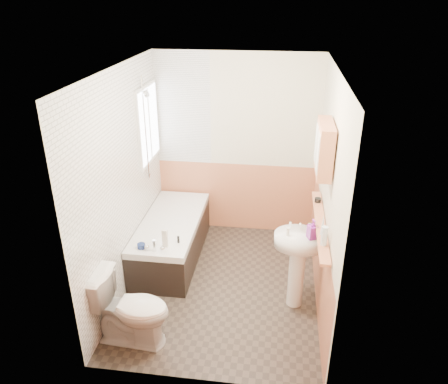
{
  "coord_description": "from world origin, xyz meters",
  "views": [
    {
      "loc": [
        0.59,
        -4.18,
        3.21
      ],
      "look_at": [
        0.0,
        0.15,
        1.15
      ],
      "focal_mm": 35.0,
      "sensor_mm": 36.0,
      "label": 1
    }
  ],
  "objects": [
    {
      "name": "wall_front",
      "position": [
        0.0,
        -1.41,
        1.25
      ],
      "size": [
        2.2,
        0.02,
        2.5
      ],
      "primitive_type": "cube",
      "color": "beige",
      "rests_on": "ground"
    },
    {
      "name": "medicine_cabinet",
      "position": [
        1.01,
        -0.09,
        1.79
      ],
      "size": [
        0.14,
        0.56,
        0.51
      ],
      "color": "#D78158",
      "rests_on": "wall_right"
    },
    {
      "name": "blue_gel",
      "position": [
        -0.64,
        -0.1,
        0.65
      ],
      "size": [
        0.06,
        0.04,
        0.21
      ],
      "primitive_type": "cube",
      "rotation": [
        0.0,
        0.0,
        -0.13
      ],
      "color": "silver",
      "rests_on": "bathtub"
    },
    {
      "name": "soap_bottle",
      "position": [
        0.96,
        -0.28,
        0.94
      ],
      "size": [
        0.17,
        0.23,
        0.1
      ],
      "primitive_type": "imported",
      "rotation": [
        0.0,
        0.0,
        0.39
      ],
      "color": "purple",
      "rests_on": "sink"
    },
    {
      "name": "wainscot_right",
      "position": [
        1.09,
        0.0,
        0.5
      ],
      "size": [
        0.01,
        2.8,
        1.0
      ],
      "primitive_type": "cube",
      "color": "#D78158",
      "rests_on": "wall_right"
    },
    {
      "name": "window",
      "position": [
        -1.06,
        0.95,
        1.65
      ],
      "size": [
        0.03,
        0.79,
        0.99
      ],
      "color": "white",
      "rests_on": "wall_left"
    },
    {
      "name": "wainscot_back",
      "position": [
        0.0,
        1.39,
        0.5
      ],
      "size": [
        2.2,
        0.01,
        1.0
      ],
      "primitive_type": "cube",
      "color": "#D78158",
      "rests_on": "wall_back"
    },
    {
      "name": "wainscot_front",
      "position": [
        0.0,
        -1.39,
        0.5
      ],
      "size": [
        2.2,
        0.01,
        1.0
      ],
      "primitive_type": "cube",
      "color": "#D78158",
      "rests_on": "wall_front"
    },
    {
      "name": "bathtub",
      "position": [
        -0.73,
        0.52,
        0.28
      ],
      "size": [
        0.7,
        1.65,
        0.68
      ],
      "color": "black",
      "rests_on": "floor"
    },
    {
      "name": "wall_left",
      "position": [
        -1.11,
        0.0,
        1.25
      ],
      "size": [
        0.02,
        2.8,
        2.5
      ],
      "primitive_type": "cube",
      "color": "beige",
      "rests_on": "ground"
    },
    {
      "name": "pine_shelf",
      "position": [
        1.04,
        -0.2,
        1.02
      ],
      "size": [
        0.1,
        1.49,
        0.03
      ],
      "primitive_type": "cube",
      "color": "#D78158",
      "rests_on": "wall_right"
    },
    {
      "name": "wall_back",
      "position": [
        0.0,
        1.41,
        1.25
      ],
      "size": [
        2.2,
        0.02,
        2.5
      ],
      "primitive_type": "cube",
      "color": "beige",
      "rests_on": "ground"
    },
    {
      "name": "cream_jar",
      "position": [
        -0.9,
        -0.17,
        0.57
      ],
      "size": [
        0.11,
        0.11,
        0.06
      ],
      "primitive_type": "cylinder",
      "rotation": [
        0.0,
        0.0,
        -0.34
      ],
      "color": "navy",
      "rests_on": "bathtub"
    },
    {
      "name": "orange_bottle",
      "position": [
        -0.51,
        -0.0,
        0.59
      ],
      "size": [
        0.03,
        0.03,
        0.08
      ],
      "primitive_type": "cylinder",
      "rotation": [
        0.0,
        0.0,
        -0.27
      ],
      "color": "black",
      "rests_on": "bathtub"
    },
    {
      "name": "wall_right",
      "position": [
        1.11,
        0.0,
        1.25
      ],
      "size": [
        0.02,
        2.8,
        2.5
      ],
      "primitive_type": "cube",
      "color": "beige",
      "rests_on": "ground"
    },
    {
      "name": "foam_can",
      "position": [
        1.04,
        -0.62,
        1.13
      ],
      "size": [
        0.07,
        0.07,
        0.19
      ],
      "primitive_type": "cylinder",
      "rotation": [
        0.0,
        0.0,
        -0.13
      ],
      "color": "silver",
      "rests_on": "pine_shelf"
    },
    {
      "name": "ceiling",
      "position": [
        0.0,
        0.0,
        2.5
      ],
      "size": [
        2.8,
        2.8,
        0.0
      ],
      "primitive_type": "plane",
      "rotation": [
        3.14,
        0.0,
        0.0
      ],
      "color": "white",
      "rests_on": "ground"
    },
    {
      "name": "floor",
      "position": [
        0.0,
        0.0,
        0.0
      ],
      "size": [
        2.8,
        2.8,
        0.0
      ],
      "primitive_type": "plane",
      "color": "#2F2721",
      "rests_on": "ground"
    },
    {
      "name": "black_jar",
      "position": [
        1.04,
        0.28,
        1.06
      ],
      "size": [
        0.09,
        0.09,
        0.05
      ],
      "primitive_type": "cylinder",
      "rotation": [
        0.0,
        0.0,
        0.28
      ],
      "color": "black",
      "rests_on": "pine_shelf"
    },
    {
      "name": "toilet",
      "position": [
        -0.76,
        -0.99,
        0.38
      ],
      "size": [
        0.81,
        0.49,
        0.76
      ],
      "primitive_type": "imported",
      "rotation": [
        0.0,
        0.0,
        1.5
      ],
      "color": "white",
      "rests_on": "floor"
    },
    {
      "name": "shower_riser",
      "position": [
        -1.04,
        0.75,
        1.75
      ],
      "size": [
        0.11,
        0.09,
        1.29
      ],
      "color": "silver",
      "rests_on": "wall_left"
    },
    {
      "name": "sink",
      "position": [
        0.84,
        -0.22,
        0.64
      ],
      "size": [
        0.52,
        0.42,
        1.01
      ],
      "rotation": [
        0.0,
        0.0,
        0.01
      ],
      "color": "white",
      "rests_on": "floor"
    },
    {
      "name": "tile_cladding_left",
      "position": [
        -1.09,
        0.0,
        1.25
      ],
      "size": [
        0.01,
        2.8,
        2.5
      ],
      "primitive_type": "cube",
      "color": "white",
      "rests_on": "wall_left"
    },
    {
      "name": "tile_return_back",
      "position": [
        -0.73,
        1.39,
        1.75
      ],
      "size": [
        0.75,
        0.01,
        1.5
      ],
      "primitive_type": "cube",
      "color": "white",
      "rests_on": "wall_back"
    },
    {
      "name": "clear_bottle",
      "position": [
        0.72,
        -0.27,
        0.94
      ],
      "size": [
        0.04,
        0.04,
        0.09
      ],
      "primitive_type": "cylinder",
      "rotation": [
        0.0,
        0.0,
        -0.3
      ],
      "color": "silver",
      "rests_on": "sink"
    },
    {
      "name": "green_bottle",
      "position": [
        1.04,
        -0.43,
        1.14
      ],
      "size": [
        0.05,
        0.05,
        0.22
      ],
      "primitive_type": "cone",
      "rotation": [
        0.0,
        0.0,
        -0.14
      ],
      "color": "silver",
      "rests_on": "pine_shelf"
    }
  ]
}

